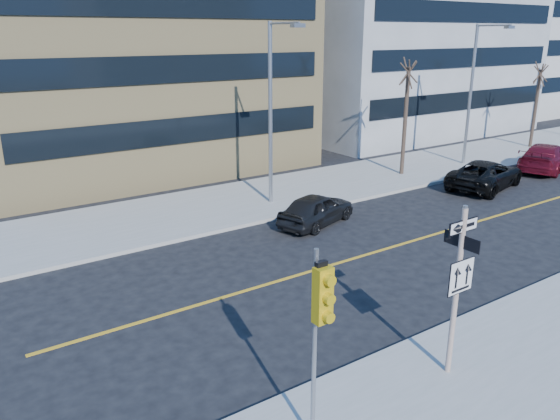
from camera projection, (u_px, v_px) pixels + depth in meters
ground at (372, 331)px, 14.77m from camera, size 120.00×120.00×0.00m
far_sidewalk at (450, 161)px, 33.84m from camera, size 66.00×6.00×0.15m
road_centerline at (506, 213)px, 24.36m from camera, size 40.00×0.14×0.01m
sign_pole at (458, 282)px, 12.04m from camera, size 0.92×0.92×4.06m
traffic_signal at (321, 311)px, 9.59m from camera, size 0.32×0.45×4.00m
parked_car_a at (316, 209)px, 22.74m from camera, size 2.71×4.24×1.34m
parked_car_c at (485, 174)px, 28.08m from camera, size 3.58×5.64×1.45m
parked_car_d at (545, 157)px, 31.71m from camera, size 3.80×5.81×1.56m
streetlight_a at (273, 103)px, 23.87m from camera, size 0.55×2.25×8.00m
streetlight_b at (475, 86)px, 31.41m from camera, size 0.55×2.25×8.00m
street_tree_west at (408, 75)px, 28.91m from camera, size 1.80×1.80×6.35m
street_tree_east at (540, 75)px, 36.32m from camera, size 1.80×1.80×5.75m
building_brick at (113, 9)px, 32.63m from camera, size 18.00×18.00×18.00m
building_grey_mid at (387, 35)px, 44.17m from camera, size 20.00×16.00×15.00m
building_grey_far at (509, 29)px, 57.67m from camera, size 18.00×18.00×16.00m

